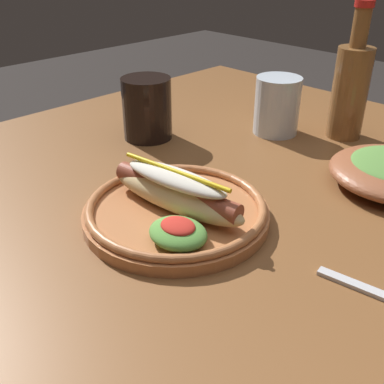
{
  "coord_description": "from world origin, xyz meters",
  "views": [
    {
      "loc": [
        0.32,
        -0.5,
        1.08
      ],
      "look_at": [
        -0.07,
        -0.12,
        0.77
      ],
      "focal_mm": 43.05,
      "sensor_mm": 36.0,
      "label": 1
    }
  ],
  "objects_px": {
    "soda_cup": "(147,108)",
    "glass_bottle": "(350,88)",
    "fork": "(382,296)",
    "hot_dog_plate": "(176,207)",
    "water_cup": "(277,106)"
  },
  "relations": [
    {
      "from": "hot_dog_plate",
      "to": "soda_cup",
      "type": "xyz_separation_m",
      "value": [
        -0.25,
        0.16,
        0.03
      ]
    },
    {
      "from": "soda_cup",
      "to": "glass_bottle",
      "type": "relative_size",
      "value": 0.47
    },
    {
      "from": "hot_dog_plate",
      "to": "water_cup",
      "type": "distance_m",
      "value": 0.37
    },
    {
      "from": "glass_bottle",
      "to": "hot_dog_plate",
      "type": "bearing_deg",
      "value": -90.47
    },
    {
      "from": "hot_dog_plate",
      "to": "fork",
      "type": "xyz_separation_m",
      "value": [
        0.26,
        0.05,
        -0.02
      ]
    },
    {
      "from": "hot_dog_plate",
      "to": "glass_bottle",
      "type": "xyz_separation_m",
      "value": [
        0.0,
        0.43,
        0.07
      ]
    },
    {
      "from": "fork",
      "to": "soda_cup",
      "type": "xyz_separation_m",
      "value": [
        -0.52,
        0.11,
        0.05
      ]
    },
    {
      "from": "fork",
      "to": "glass_bottle",
      "type": "bearing_deg",
      "value": 115.59
    },
    {
      "from": "fork",
      "to": "hot_dog_plate",
      "type": "bearing_deg",
      "value": -177.6
    },
    {
      "from": "water_cup",
      "to": "glass_bottle",
      "type": "distance_m",
      "value": 0.13
    },
    {
      "from": "water_cup",
      "to": "hot_dog_plate",
      "type": "bearing_deg",
      "value": -74.44
    },
    {
      "from": "hot_dog_plate",
      "to": "water_cup",
      "type": "bearing_deg",
      "value": 105.56
    },
    {
      "from": "fork",
      "to": "glass_bottle",
      "type": "height_order",
      "value": "glass_bottle"
    },
    {
      "from": "hot_dog_plate",
      "to": "soda_cup",
      "type": "bearing_deg",
      "value": 147.27
    },
    {
      "from": "soda_cup",
      "to": "glass_bottle",
      "type": "xyz_separation_m",
      "value": [
        0.26,
        0.27,
        0.04
      ]
    }
  ]
}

